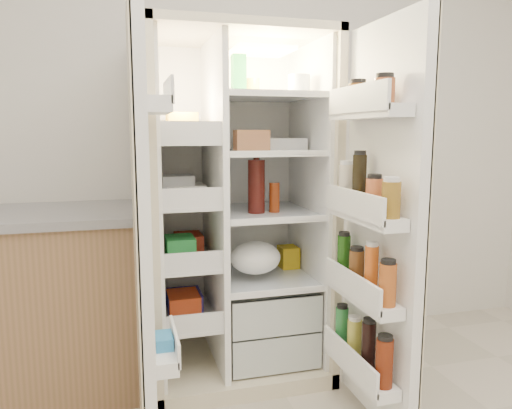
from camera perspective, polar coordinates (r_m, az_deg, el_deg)
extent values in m
cube|color=silver|center=(2.96, -0.98, 9.46)|extent=(4.00, 0.02, 2.70)
cube|color=beige|center=(2.87, -3.97, 0.47)|extent=(0.92, 0.04, 1.80)
cube|color=beige|center=(2.50, -12.37, -0.93)|extent=(0.04, 0.70, 1.80)
cube|color=beige|center=(2.69, 6.69, -0.12)|extent=(0.04, 0.70, 1.80)
cube|color=beige|center=(2.57, -2.61, 19.25)|extent=(0.92, 0.70, 0.04)
cube|color=beige|center=(2.82, -2.36, -18.04)|extent=(0.92, 0.70, 0.08)
cube|color=white|center=(2.84, -3.85, 0.79)|extent=(0.84, 0.02, 1.68)
cube|color=white|center=(2.49, -11.70, -0.45)|extent=(0.02, 0.62, 1.68)
cube|color=white|center=(2.67, 6.10, 0.28)|extent=(0.02, 0.62, 1.68)
cube|color=white|center=(2.53, -4.91, -0.17)|extent=(0.03, 0.62, 1.68)
cube|color=#BAC3BF|center=(2.78, 0.94, -15.17)|extent=(0.47, 0.52, 0.19)
cube|color=#BAC3BF|center=(2.70, 0.95, -11.29)|extent=(0.47, 0.52, 0.19)
cube|color=#FFD18C|center=(2.65, 0.58, 17.63)|extent=(0.30, 0.30, 0.02)
cube|color=silver|center=(2.65, -8.12, -12.57)|extent=(0.28, 0.58, 0.02)
cube|color=silver|center=(2.56, -8.26, -6.29)|extent=(0.28, 0.58, 0.02)
cube|color=silver|center=(2.50, -8.41, 0.36)|extent=(0.28, 0.58, 0.02)
cube|color=silver|center=(2.48, -8.56, 7.25)|extent=(0.28, 0.58, 0.02)
cube|color=white|center=(2.68, 0.84, -8.43)|extent=(0.49, 0.58, 0.01)
cube|color=white|center=(2.60, 0.85, -0.81)|extent=(0.49, 0.58, 0.01)
cube|color=white|center=(2.57, 0.87, 6.26)|extent=(0.49, 0.58, 0.02)
cube|color=white|center=(2.57, 0.88, 12.51)|extent=(0.49, 0.58, 0.02)
cube|color=#F55022|center=(2.63, -8.15, -11.35)|extent=(0.16, 0.20, 0.10)
cube|color=green|center=(2.55, -8.30, -4.77)|extent=(0.14, 0.18, 0.12)
cube|color=white|center=(2.50, -8.43, 1.39)|extent=(0.20, 0.22, 0.07)
cube|color=yellow|center=(2.48, -8.60, 9.09)|extent=(0.15, 0.16, 0.14)
cube|color=#4039AD|center=(2.63, -8.15, -11.45)|extent=(0.18, 0.20, 0.09)
cube|color=red|center=(2.55, -8.29, -4.99)|extent=(0.14, 0.18, 0.10)
cube|color=silver|center=(2.49, -8.44, 1.96)|extent=(0.16, 0.16, 0.12)
sphere|color=orange|center=(2.70, -1.22, -17.28)|extent=(0.07, 0.07, 0.07)
sphere|color=orange|center=(2.76, 0.46, -16.71)|extent=(0.07, 0.07, 0.07)
sphere|color=orange|center=(2.75, 2.79, -16.80)|extent=(0.07, 0.07, 0.07)
sphere|color=orange|center=(2.84, -0.93, -15.98)|extent=(0.07, 0.07, 0.07)
sphere|color=orange|center=(2.84, 1.20, -15.91)|extent=(0.07, 0.07, 0.07)
sphere|color=orange|center=(2.84, 3.46, -15.99)|extent=(0.07, 0.07, 0.07)
ellipsoid|color=#3E7D29|center=(2.72, 0.83, -10.85)|extent=(0.26, 0.24, 0.11)
cylinder|color=#41120E|center=(2.49, 0.04, 2.14)|extent=(0.09, 0.09, 0.27)
cylinder|color=maroon|center=(2.52, 2.18, 0.84)|extent=(0.05, 0.05, 0.15)
cube|color=green|center=(2.49, -2.07, 15.04)|extent=(0.07, 0.07, 0.19)
cylinder|color=silver|center=(2.53, 5.09, 13.85)|extent=(0.11, 0.11, 0.10)
cylinder|color=#A88C26|center=(2.64, -0.39, 13.59)|extent=(0.07, 0.07, 0.09)
cube|color=silver|center=(2.59, 3.14, 7.12)|extent=(0.25, 0.10, 0.06)
cube|color=#A56942|center=(2.47, -0.53, 7.56)|extent=(0.17, 0.09, 0.10)
ellipsoid|color=white|center=(2.57, -0.09, -7.05)|extent=(0.27, 0.24, 0.17)
cube|color=gold|center=(2.82, 3.82, -6.15)|extent=(0.10, 0.12, 0.12)
cube|color=white|center=(1.95, -13.20, -3.55)|extent=(0.05, 0.40, 1.72)
cube|color=beige|center=(1.95, -13.94, -3.58)|extent=(0.01, 0.40, 1.72)
cube|color=white|center=(2.12, -10.75, -16.84)|extent=(0.09, 0.32, 0.06)
cube|color=white|center=(1.92, -11.59, 11.32)|extent=(0.09, 0.32, 0.06)
cube|color=#338CCC|center=(2.10, -10.77, -16.10)|extent=(0.07, 0.12, 0.10)
cube|color=white|center=(2.15, 14.65, -2.51)|extent=(0.05, 0.58, 1.72)
cube|color=beige|center=(2.16, 15.22, -2.47)|extent=(0.01, 0.58, 1.72)
cube|color=white|center=(2.31, 12.11, -18.40)|extent=(0.11, 0.50, 0.05)
cube|color=white|center=(2.18, 12.39, -10.40)|extent=(0.11, 0.50, 0.05)
cube|color=white|center=(2.10, 12.69, -1.31)|extent=(0.11, 0.50, 0.05)
cube|color=white|center=(2.07, 13.08, 10.50)|extent=(0.11, 0.50, 0.05)
cylinder|color=#611E0A|center=(2.10, 14.86, -17.58)|extent=(0.07, 0.07, 0.20)
cylinder|color=black|center=(2.20, 13.09, -16.00)|extent=(0.06, 0.06, 0.22)
cylinder|color=gold|center=(2.31, 11.49, -15.24)|extent=(0.06, 0.06, 0.18)
cylinder|color=#2B813B|center=(2.42, 10.05, -13.99)|extent=(0.06, 0.06, 0.19)
cylinder|color=#AB501C|center=(1.98, 15.21, -9.10)|extent=(0.07, 0.07, 0.17)
cylinder|color=#D45A19|center=(2.09, 13.40, -7.59)|extent=(0.06, 0.06, 0.21)
cylinder|color=brown|center=(2.20, 11.74, -7.35)|extent=(0.07, 0.07, 0.16)
cylinder|color=#1F5413|center=(2.31, 10.28, -6.06)|extent=(0.06, 0.06, 0.20)
cylinder|color=brown|center=(1.91, 15.60, 0.52)|extent=(0.07, 0.07, 0.14)
cylinder|color=#C35F32|center=(2.02, 13.71, 1.02)|extent=(0.07, 0.07, 0.14)
cylinder|color=black|center=(2.13, 12.05, 2.66)|extent=(0.06, 0.06, 0.23)
cylinder|color=beige|center=(2.25, 10.50, 2.36)|extent=(0.06, 0.06, 0.18)
cylinder|color=brown|center=(1.97, 14.86, 12.74)|extent=(0.08, 0.08, 0.10)
cylinder|color=brown|center=(2.16, 11.85, 12.43)|extent=(0.08, 0.08, 0.10)
cube|color=#946C4A|center=(2.72, -26.58, -10.87)|extent=(1.23, 0.63, 0.88)
cube|color=gray|center=(2.61, -27.24, -1.29)|extent=(1.27, 0.67, 0.04)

